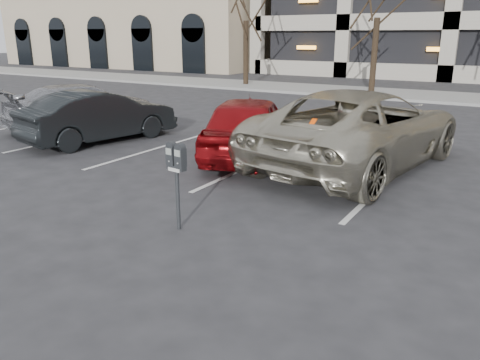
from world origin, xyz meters
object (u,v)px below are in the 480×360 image
Objects in this scene: suv_silver at (359,128)px; car_red at (249,126)px; car_dark at (100,116)px; parking_meter at (176,165)px; car_silver at (84,106)px.

suv_silver is 1.47× the size of car_red.
car_dark is at bearing -13.43° from car_red.
car_dark reaches higher than parking_meter.
parking_meter is 8.60m from car_silver.
parking_meter is at bearing 85.48° from car_red.
parking_meter is at bearing 85.16° from suv_silver.
parking_meter is 0.30× the size of car_red.
car_dark is at bearing 163.62° from car_silver.
car_silver is at bearing -25.86° from car_red.
car_silver reaches higher than parking_meter.
suv_silver is 1.36× the size of car_silver.
car_dark is (-6.55, -1.14, -0.15)m from suv_silver.
car_silver is (-7.26, 4.60, -0.30)m from parking_meter.
car_red reaches higher than car_silver.
suv_silver reaches higher than car_dark.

